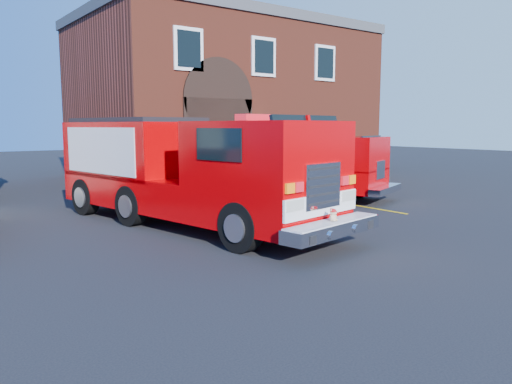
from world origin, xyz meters
TOP-DOWN VIEW (x-y plane):
  - ground at (0.00, 0.00)m, footprint 100.00×100.00m
  - parking_stripe_near at (6.50, 1.00)m, footprint 0.12×3.00m
  - parking_stripe_mid at (6.50, 4.00)m, footprint 0.12×3.00m
  - parking_stripe_far at (6.50, 7.00)m, footprint 0.12×3.00m
  - fire_station at (8.99, 13.98)m, footprint 15.20×10.20m
  - fire_engine at (0.06, 2.17)m, footprint 4.41×10.20m
  - secondary_truck at (6.18, 5.07)m, footprint 5.16×8.25m

SIDE VIEW (x-z plane):
  - ground at x=0.00m, z-range 0.00..0.00m
  - parking_stripe_near at x=6.50m, z-range 0.00..0.01m
  - parking_stripe_mid at x=6.50m, z-range 0.00..0.01m
  - parking_stripe_far at x=6.50m, z-range 0.00..0.01m
  - secondary_truck at x=6.18m, z-range 0.12..2.68m
  - fire_engine at x=0.06m, z-range 0.05..3.10m
  - fire_station at x=8.99m, z-range 0.03..8.48m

